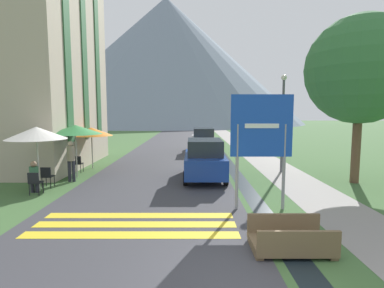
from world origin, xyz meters
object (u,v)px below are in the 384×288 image
Objects in this scene: cafe_umbrella_rear_orange at (90,132)px; person_standing_terrace at (70,158)px; parked_car_near at (203,159)px; person_seated_near at (33,175)px; road_sign at (260,135)px; parked_car_far at (202,140)px; hotel_building at (36,43)px; footbridge at (289,240)px; cafe_umbrella_middle_green at (74,130)px; cafe_chair_near_left at (46,175)px; cafe_umbrella_front_white at (35,133)px; tree_by_path at (359,70)px; cafe_chair_far_left at (76,163)px; streetlamp at (281,115)px; cafe_chair_nearest at (33,181)px.

cafe_umbrella_rear_orange is 1.23× the size of person_standing_terrace.
parked_car_near reaches higher than person_seated_near.
road_sign reaches higher than parked_car_far.
person_standing_terrace is (-6.13, -10.03, 0.13)m from parked_car_far.
hotel_building reaches higher than parked_car_near.
hotel_building is at bearing 135.44° from footbridge.
cafe_umbrella_middle_green reaches higher than parked_car_near.
parked_car_far reaches higher than person_seated_near.
cafe_chair_near_left is at bearing -62.34° from hotel_building.
parked_car_near is 0.86× the size of parked_car_far.
cafe_umbrella_front_white is 0.35× the size of tree_by_path.
road_sign is 8.57m from cafe_chair_near_left.
cafe_umbrella_middle_green is at bearing -43.50° from cafe_chair_far_left.
person_seated_near is at bearing -159.57° from streetlamp.
cafe_umbrella_front_white is (-6.45, -2.07, 1.34)m from parked_car_near.
footbridge is at bearing -89.18° from road_sign.
cafe_umbrella_front_white reaches higher than cafe_chair_near_left.
streetlamp is (10.50, 3.91, 2.24)m from person_seated_near.
person_seated_near is (-6.53, -2.25, -0.24)m from parked_car_near.
hotel_building is 13.76m from road_sign.
cafe_umbrella_middle_green is 2.27m from cafe_umbrella_rear_orange.
cafe_umbrella_rear_orange is 10.02m from streetlamp.
road_sign is 6.53m from tree_by_path.
cafe_chair_near_left is 0.73m from person_seated_near.
parked_car_far is at bearing 33.35° from hotel_building.
cafe_chair_nearest is 3.47m from cafe_umbrella_middle_green.
cafe_chair_far_left is at bearing 110.89° from cafe_chair_nearest.
person_seated_near is at bearing -91.31° from cafe_chair_near_left.
streetlamp reaches higher than cafe_umbrella_front_white.
person_seated_near is (-0.08, -0.18, -1.58)m from cafe_umbrella_front_white.
cafe_umbrella_front_white is 11.09m from streetlamp.
parked_car_near is 6.09m from cafe_umbrella_middle_green.
footbridge is at bearing -105.30° from streetlamp.
person_standing_terrace is 0.26× the size of tree_by_path.
cafe_umbrella_middle_green is (0.45, 1.95, 1.72)m from cafe_chair_near_left.
cafe_umbrella_rear_orange is (0.49, 4.72, -0.26)m from cafe_umbrella_front_white.
cafe_chair_far_left is 2.03m from cafe_umbrella_middle_green.
cafe_chair_near_left is (-0.10, -2.97, 0.00)m from cafe_chair_far_left.
cafe_umbrella_front_white is at bearing 64.96° from person_seated_near.
parked_car_near is 6.60m from cafe_umbrella_rear_orange.
person_standing_terrace is (0.56, 1.06, 0.53)m from cafe_chair_near_left.
streetlamp reaches higher than parked_car_near.
cafe_chair_nearest is 13.62m from tree_by_path.
road_sign is 1.99× the size of person_standing_terrace.
person_seated_near is 0.67× the size of person_standing_terrace.
cafe_umbrella_rear_orange is at bearing 94.64° from cafe_chair_near_left.
person_seated_near is 1.93m from person_standing_terrace.
streetlamp is at bearing -7.73° from hotel_building.
cafe_chair_far_left is at bearing 144.31° from road_sign.
footbridge is 0.70× the size of cafe_umbrella_middle_green.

